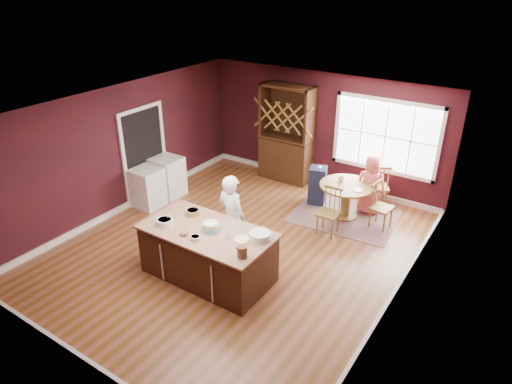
{
  "coord_description": "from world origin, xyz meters",
  "views": [
    {
      "loc": [
        4.34,
        -5.93,
        4.83
      ],
      "look_at": [
        0.15,
        0.4,
        1.05
      ],
      "focal_mm": 32.0,
      "sensor_mm": 36.0,
      "label": 1
    }
  ],
  "objects_px": {
    "toddler": "(322,169)",
    "washer": "(148,188)",
    "chair_east": "(382,206)",
    "chair_north": "(378,185)",
    "kitchen_island": "(208,254)",
    "layer_cake": "(211,227)",
    "chair_south": "(328,212)",
    "dryer": "(168,177)",
    "seated_woman": "(371,185)",
    "dining_table": "(346,194)",
    "high_chair": "(317,185)",
    "baker": "(232,217)",
    "hutch": "(287,134)"
  },
  "relations": [
    {
      "from": "kitchen_island",
      "to": "high_chair",
      "type": "relative_size",
      "value": 2.48
    },
    {
      "from": "dryer",
      "to": "high_chair",
      "type": "bearing_deg",
      "value": 26.71
    },
    {
      "from": "dining_table",
      "to": "washer",
      "type": "distance_m",
      "value": 4.32
    },
    {
      "from": "kitchen_island",
      "to": "baker",
      "type": "relative_size",
      "value": 1.38
    },
    {
      "from": "seated_woman",
      "to": "dryer",
      "type": "distance_m",
      "value": 4.56
    },
    {
      "from": "dryer",
      "to": "layer_cake",
      "type": "bearing_deg",
      "value": -33.89
    },
    {
      "from": "kitchen_island",
      "to": "chair_east",
      "type": "bearing_deg",
      "value": 59.59
    },
    {
      "from": "baker",
      "to": "toddler",
      "type": "distance_m",
      "value": 2.88
    },
    {
      "from": "chair_south",
      "to": "high_chair",
      "type": "bearing_deg",
      "value": 123.36
    },
    {
      "from": "high_chair",
      "to": "dryer",
      "type": "distance_m",
      "value": 3.43
    },
    {
      "from": "layer_cake",
      "to": "dryer",
      "type": "height_order",
      "value": "layer_cake"
    },
    {
      "from": "dryer",
      "to": "chair_south",
      "type": "bearing_deg",
      "value": 7.06
    },
    {
      "from": "chair_east",
      "to": "chair_south",
      "type": "distance_m",
      "value": 1.14
    },
    {
      "from": "chair_east",
      "to": "baker",
      "type": "bearing_deg",
      "value": 149.18
    },
    {
      "from": "hutch",
      "to": "washer",
      "type": "height_order",
      "value": "hutch"
    },
    {
      "from": "dining_table",
      "to": "dryer",
      "type": "xyz_separation_m",
      "value": [
        -3.85,
        -1.31,
        -0.08
      ]
    },
    {
      "from": "washer",
      "to": "hutch",
      "type": "bearing_deg",
      "value": 58.35
    },
    {
      "from": "dining_table",
      "to": "layer_cake",
      "type": "relative_size",
      "value": 3.22
    },
    {
      "from": "chair_north",
      "to": "washer",
      "type": "relative_size",
      "value": 1.2
    },
    {
      "from": "high_chair",
      "to": "washer",
      "type": "relative_size",
      "value": 1.03
    },
    {
      "from": "toddler",
      "to": "washer",
      "type": "distance_m",
      "value": 3.88
    },
    {
      "from": "chair_south",
      "to": "high_chair",
      "type": "distance_m",
      "value": 1.32
    },
    {
      "from": "high_chair",
      "to": "toddler",
      "type": "bearing_deg",
      "value": 53.39
    },
    {
      "from": "kitchen_island",
      "to": "dining_table",
      "type": "xyz_separation_m",
      "value": [
        1.11,
        3.23,
        0.1
      ]
    },
    {
      "from": "chair_north",
      "to": "dryer",
      "type": "xyz_separation_m",
      "value": [
        -4.25,
        -2.13,
        -0.07
      ]
    },
    {
      "from": "chair_east",
      "to": "chair_north",
      "type": "xyz_separation_m",
      "value": [
        -0.39,
        0.83,
        0.04
      ]
    },
    {
      "from": "high_chair",
      "to": "hutch",
      "type": "xyz_separation_m",
      "value": [
        -1.25,
        0.76,
        0.73
      ]
    },
    {
      "from": "kitchen_island",
      "to": "layer_cake",
      "type": "bearing_deg",
      "value": 23.69
    },
    {
      "from": "baker",
      "to": "dining_table",
      "type": "bearing_deg",
      "value": -108.96
    },
    {
      "from": "chair_east",
      "to": "chair_south",
      "type": "bearing_deg",
      "value": 142.51
    },
    {
      "from": "chair_north",
      "to": "dining_table",
      "type": "bearing_deg",
      "value": 37.48
    },
    {
      "from": "dining_table",
      "to": "toddler",
      "type": "bearing_deg",
      "value": 154.98
    },
    {
      "from": "chair_south",
      "to": "dining_table",
      "type": "bearing_deg",
      "value": 86.54
    },
    {
      "from": "hutch",
      "to": "dryer",
      "type": "bearing_deg",
      "value": -128.23
    },
    {
      "from": "layer_cake",
      "to": "chair_east",
      "type": "bearing_deg",
      "value": 60.32
    },
    {
      "from": "toddler",
      "to": "kitchen_island",
      "type": "bearing_deg",
      "value": -95.68
    },
    {
      "from": "layer_cake",
      "to": "chair_east",
      "type": "relative_size",
      "value": 0.36
    },
    {
      "from": "kitchen_island",
      "to": "layer_cake",
      "type": "xyz_separation_m",
      "value": [
        0.07,
        0.03,
        0.55
      ]
    },
    {
      "from": "chair_east",
      "to": "high_chair",
      "type": "distance_m",
      "value": 1.59
    },
    {
      "from": "baker",
      "to": "washer",
      "type": "xyz_separation_m",
      "value": [
        -2.72,
        0.56,
        -0.37
      ]
    },
    {
      "from": "chair_east",
      "to": "seated_woman",
      "type": "xyz_separation_m",
      "value": [
        -0.44,
        0.48,
        0.17
      ]
    },
    {
      "from": "baker",
      "to": "seated_woman",
      "type": "relative_size",
      "value": 1.23
    },
    {
      "from": "dining_table",
      "to": "layer_cake",
      "type": "distance_m",
      "value": 3.39
    },
    {
      "from": "toddler",
      "to": "washer",
      "type": "height_order",
      "value": "toddler"
    },
    {
      "from": "chair_east",
      "to": "washer",
      "type": "relative_size",
      "value": 1.12
    },
    {
      "from": "chair_east",
      "to": "toddler",
      "type": "bearing_deg",
      "value": 83.35
    },
    {
      "from": "chair_south",
      "to": "hutch",
      "type": "relative_size",
      "value": 0.41
    },
    {
      "from": "seated_woman",
      "to": "dryer",
      "type": "height_order",
      "value": "seated_woman"
    },
    {
      "from": "dining_table",
      "to": "baker",
      "type": "xyz_separation_m",
      "value": [
        -1.13,
        -2.5,
        0.28
      ]
    },
    {
      "from": "baker",
      "to": "layer_cake",
      "type": "distance_m",
      "value": 0.73
    }
  ]
}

